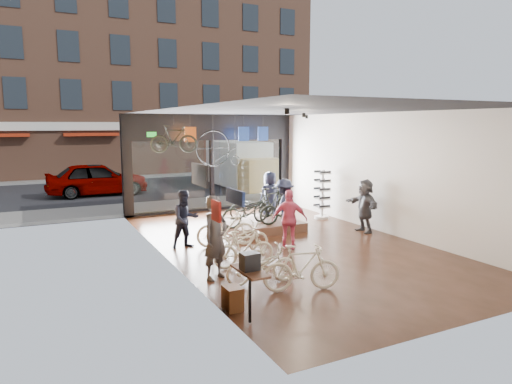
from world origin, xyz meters
TOP-DOWN VIEW (x-y plane):
  - ground_plane at (0.00, 0.00)m, footprint 7.00×12.00m
  - ceiling at (0.00, 0.00)m, footprint 7.00×12.00m
  - wall_left at (-3.52, 0.00)m, footprint 0.04×12.00m
  - wall_right at (3.52, 0.00)m, footprint 0.04×12.00m
  - wall_back at (0.00, -6.02)m, footprint 7.00×0.04m
  - storefront at (0.00, 6.00)m, footprint 7.00×0.26m
  - exit_sign at (-2.40, 5.88)m, footprint 0.35×0.06m
  - street_road at (0.00, 15.00)m, footprint 30.00×18.00m
  - sidewalk_near at (0.00, 7.20)m, footprint 30.00×2.40m
  - sidewalk_far at (0.00, 19.00)m, footprint 30.00×2.00m
  - opposite_building at (0.00, 21.50)m, footprint 26.00×5.00m
  - street_car at (-3.63, 12.00)m, footprint 4.71×1.90m
  - box_truck at (3.84, 11.00)m, footprint 2.10×6.29m
  - floor_bike_1 at (-1.61, -3.35)m, footprint 1.70×0.89m
  - floor_bike_2 at (-2.17, -2.60)m, footprint 1.65×0.73m
  - floor_bike_3 at (-2.01, -1.39)m, footprint 1.56×0.56m
  - floor_bike_4 at (-1.69, -0.43)m, footprint 1.72×0.69m
  - floor_bike_5 at (-1.66, 0.56)m, footprint 1.76×0.82m
  - display_platform at (0.14, 1.86)m, footprint 2.40×1.80m
  - display_bike_left at (-0.55, 1.29)m, footprint 1.90×0.72m
  - display_bike_mid at (0.54, 1.96)m, footprint 1.85×1.16m
  - display_bike_right at (0.05, 2.42)m, footprint 1.60×0.69m
  - customer_0 at (-2.93, -1.85)m, footprint 0.81×0.71m
  - customer_1 at (-2.73, 0.94)m, footprint 0.85×0.70m
  - customer_2 at (-0.19, -0.45)m, footprint 1.04×0.86m
  - customer_3 at (0.65, 1.31)m, footprint 1.28×1.08m
  - customer_4 at (1.21, 3.31)m, footprint 0.88×0.61m
  - customer_5 at (2.98, 0.21)m, footprint 0.64×1.62m
  - sunglasses_rack at (2.95, 2.56)m, footprint 0.54×0.45m
  - wall_merch at (-3.38, -3.50)m, footprint 0.40×2.40m
  - penny_farthing at (-0.16, 4.64)m, footprint 1.66×0.06m
  - hung_bike at (-2.05, 4.20)m, footprint 1.64×0.88m
  - jersey_left at (-1.13, 5.20)m, footprint 0.45×0.03m
  - jersey_mid at (1.05, 5.20)m, footprint 0.45×0.03m
  - jersey_right at (1.89, 5.20)m, footprint 0.45×0.03m

SIDE VIEW (x-z plane):
  - ground_plane at x=0.00m, z-range -0.04..0.00m
  - street_road at x=0.00m, z-range -0.02..0.00m
  - sidewalk_near at x=0.00m, z-range 0.00..0.12m
  - sidewalk_far at x=0.00m, z-range 0.00..0.12m
  - display_platform at x=0.14m, z-range 0.00..0.30m
  - floor_bike_2 at x=-2.17m, z-range 0.00..0.84m
  - floor_bike_4 at x=-1.69m, z-range 0.00..0.89m
  - floor_bike_3 at x=-2.01m, z-range 0.00..0.92m
  - floor_bike_1 at x=-1.61m, z-range 0.00..0.98m
  - floor_bike_5 at x=-1.66m, z-range 0.00..1.02m
  - display_bike_right at x=0.05m, z-range 0.30..1.12m
  - display_bike_left at x=-0.55m, z-range 0.30..1.29m
  - street_car at x=-3.63m, z-range 0.00..1.61m
  - customer_1 at x=-2.73m, z-range 0.00..1.63m
  - customer_2 at x=-0.19m, z-range 0.00..1.66m
  - display_bike_mid at x=0.54m, z-range 0.30..1.38m
  - customer_5 at x=2.98m, z-range 0.00..1.71m
  - customer_3 at x=0.65m, z-range 0.00..1.72m
  - customer_4 at x=1.21m, z-range 0.00..1.74m
  - sunglasses_rack at x=2.95m, z-range 0.00..1.79m
  - customer_0 at x=-2.93m, z-range 0.00..1.88m
  - box_truck at x=3.84m, z-range 0.00..2.48m
  - wall_merch at x=-3.38m, z-range 0.00..2.60m
  - wall_left at x=-3.52m, z-range 0.00..3.80m
  - wall_right at x=3.52m, z-range 0.00..3.80m
  - wall_back at x=0.00m, z-range 0.00..3.80m
  - storefront at x=0.00m, z-range 0.00..3.80m
  - penny_farthing at x=-0.16m, z-range 1.84..3.16m
  - hung_bike at x=-2.05m, z-range 2.45..3.40m
  - exit_sign at x=-2.40m, z-range 2.96..3.14m
  - jersey_left at x=-1.13m, z-range 2.77..3.32m
  - jersey_mid at x=1.05m, z-range 2.77..3.32m
  - jersey_right at x=1.89m, z-range 2.77..3.32m
  - ceiling at x=0.00m, z-range 3.80..3.84m
  - opposite_building at x=0.00m, z-range 0.00..14.00m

